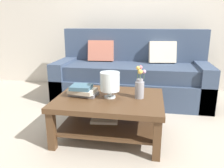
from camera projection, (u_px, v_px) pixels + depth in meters
name	position (u px, v px, depth m)	size (l,w,h in m)	color
ground_plane	(120.00, 123.00, 2.71)	(10.00, 10.00, 0.00)	#ADA393
back_wall	(134.00, 11.00, 3.91)	(6.40, 0.12, 2.70)	beige
couch	(131.00, 76.00, 3.47)	(2.25, 0.90, 1.06)	#384760
coffee_table	(109.00, 108.00, 2.33)	(1.08, 0.82, 0.43)	#4C331E
book_stack_main	(83.00, 91.00, 2.34)	(0.30, 0.24, 0.12)	slate
glass_hurricane_vase	(110.00, 82.00, 2.25)	(0.20, 0.20, 0.26)	silver
flower_pitcher	(140.00, 86.00, 2.25)	(0.10, 0.09, 0.33)	gray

